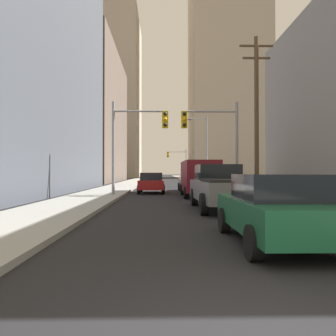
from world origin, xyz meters
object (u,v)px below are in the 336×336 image
(cargo_van_maroon, at_px, (199,176))
(sedan_black, at_px, (191,182))
(traffic_signal_near_right, at_px, (213,133))
(traffic_signal_near_left, at_px, (137,133))
(pickup_truck_grey, at_px, (221,187))
(sedan_red, at_px, (152,183))
(sedan_green, at_px, (276,209))
(traffic_signal_far_right, at_px, (178,159))

(cargo_van_maroon, xyz_separation_m, sedan_black, (0.01, 6.02, -0.52))
(traffic_signal_near_right, bearing_deg, traffic_signal_near_left, -180.00)
(traffic_signal_near_left, bearing_deg, cargo_van_maroon, 1.84)
(pickup_truck_grey, xyz_separation_m, traffic_signal_near_right, (0.76, 6.85, 3.10))
(sedan_red, relative_size, traffic_signal_near_left, 0.70)
(sedan_green, bearing_deg, traffic_signal_far_right, 89.26)
(cargo_van_maroon, bearing_deg, sedan_black, 89.92)
(sedan_red, relative_size, traffic_signal_near_right, 0.70)
(pickup_truck_grey, relative_size, sedan_black, 1.29)
(traffic_signal_near_right, relative_size, traffic_signal_far_right, 1.00)
(sedan_red, bearing_deg, cargo_van_maroon, -49.22)
(traffic_signal_far_right, bearing_deg, traffic_signal_near_left, -96.49)
(sedan_red, height_order, traffic_signal_near_left, traffic_signal_near_left)
(traffic_signal_near_right, bearing_deg, cargo_van_maroon, 171.59)
(sedan_red, distance_m, traffic_signal_near_right, 6.36)
(pickup_truck_grey, height_order, cargo_van_maroon, cargo_van_maroon)
(cargo_van_maroon, height_order, traffic_signal_near_left, traffic_signal_near_left)
(sedan_red, distance_m, traffic_signal_near_left, 5.03)
(cargo_van_maroon, height_order, traffic_signal_near_right, traffic_signal_near_right)
(sedan_green, xyz_separation_m, sedan_black, (-0.06, 19.63, 0.00))
(pickup_truck_grey, bearing_deg, sedan_black, 90.37)
(sedan_green, relative_size, traffic_signal_near_left, 0.70)
(sedan_green, height_order, traffic_signal_far_right, traffic_signal_far_right)
(sedan_black, xyz_separation_m, traffic_signal_near_right, (0.84, -6.15, 3.26))
(traffic_signal_near_right, bearing_deg, sedan_black, 97.81)
(sedan_black, bearing_deg, sedan_green, -89.82)
(cargo_van_maroon, relative_size, sedan_green, 1.24)
(sedan_red, distance_m, sedan_black, 3.95)
(traffic_signal_near_left, bearing_deg, sedan_green, -73.47)
(sedan_black, bearing_deg, sedan_red, -142.51)
(sedan_black, bearing_deg, traffic_signal_far_right, 88.74)
(pickup_truck_grey, bearing_deg, sedan_green, -90.19)
(sedan_green, bearing_deg, sedan_red, 100.51)
(traffic_signal_far_right, bearing_deg, sedan_red, -95.92)
(sedan_red, relative_size, sedan_black, 0.99)
(sedan_red, bearing_deg, sedan_black, 37.49)
(sedan_black, distance_m, traffic_signal_near_left, 8.00)
(cargo_van_maroon, xyz_separation_m, traffic_signal_near_left, (-3.93, -0.13, 2.74))
(pickup_truck_grey, height_order, sedan_black, pickup_truck_grey)
(cargo_van_maroon, bearing_deg, sedan_red, 130.78)
(sedan_green, height_order, traffic_signal_near_right, traffic_signal_near_right)
(pickup_truck_grey, xyz_separation_m, traffic_signal_near_left, (-4.02, 6.85, 3.10))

